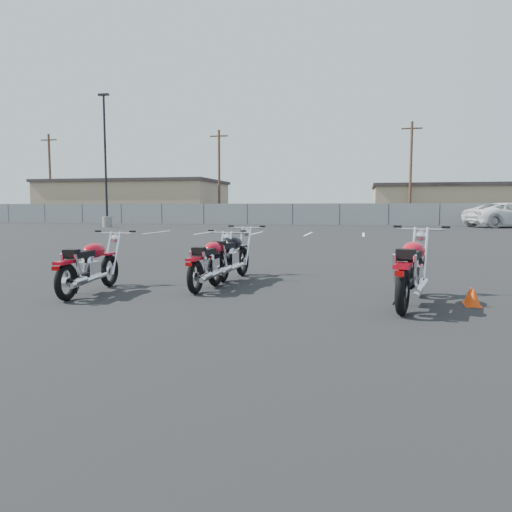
% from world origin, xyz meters
% --- Properties ---
extents(ground, '(120.00, 120.00, 0.00)m').
position_xyz_m(ground, '(0.00, 0.00, 0.00)').
color(ground, black).
rests_on(ground, ground).
extents(motorcycle_front_red, '(0.83, 2.14, 1.04)m').
position_xyz_m(motorcycle_front_red, '(-2.61, 0.02, 0.48)').
color(motorcycle_front_red, black).
rests_on(motorcycle_front_red, ground).
extents(motorcycle_second_black, '(0.86, 2.22, 1.08)m').
position_xyz_m(motorcycle_second_black, '(-0.63, 1.98, 0.49)').
color(motorcycle_second_black, black).
rests_on(motorcycle_second_black, ground).
extents(motorcycle_third_red, '(0.81, 2.10, 1.03)m').
position_xyz_m(motorcycle_third_red, '(-0.76, 1.04, 0.47)').
color(motorcycle_third_red, black).
rests_on(motorcycle_third_red, ground).
extents(motorcycle_rear_red, '(1.04, 2.38, 1.17)m').
position_xyz_m(motorcycle_rear_red, '(2.72, 0.09, 0.53)').
color(motorcycle_rear_red, black).
rests_on(motorcycle_rear_red, ground).
extents(training_cone_near, '(0.22, 0.22, 0.27)m').
position_xyz_m(training_cone_near, '(3.62, 0.42, 0.13)').
color(training_cone_near, '#E1430B').
rests_on(training_cone_near, ground).
extents(training_cone_far, '(0.23, 0.23, 0.28)m').
position_xyz_m(training_cone_far, '(3.62, 0.19, 0.14)').
color(training_cone_far, '#E1430B').
rests_on(training_cone_far, ground).
extents(light_pole_west, '(0.80, 0.70, 9.69)m').
position_xyz_m(light_pole_west, '(-16.64, 26.24, 2.48)').
color(light_pole_west, gray).
rests_on(light_pole_west, ground).
extents(chainlink_fence, '(80.06, 0.06, 1.80)m').
position_xyz_m(chainlink_fence, '(-0.00, 35.00, 0.90)').
color(chainlink_fence, slate).
rests_on(chainlink_fence, ground).
extents(tan_building_west, '(18.40, 10.40, 4.30)m').
position_xyz_m(tan_building_west, '(-22.00, 42.00, 2.16)').
color(tan_building_west, tan).
rests_on(tan_building_west, ground).
extents(tan_building_east, '(14.40, 9.40, 3.70)m').
position_xyz_m(tan_building_east, '(10.00, 44.00, 1.86)').
color(tan_building_east, tan).
rests_on(tan_building_east, ground).
extents(utility_pole_a, '(1.80, 0.24, 9.00)m').
position_xyz_m(utility_pole_a, '(-30.00, 39.00, 4.69)').
color(utility_pole_a, '#483021').
rests_on(utility_pole_a, ground).
extents(utility_pole_b, '(1.80, 0.24, 9.00)m').
position_xyz_m(utility_pole_b, '(-12.00, 40.00, 4.69)').
color(utility_pole_b, '#483021').
rests_on(utility_pole_b, ground).
extents(utility_pole_c, '(1.80, 0.24, 9.00)m').
position_xyz_m(utility_pole_c, '(6.00, 39.00, 4.69)').
color(utility_pole_c, '#483021').
rests_on(utility_pole_c, ground).
extents(parking_line_stripes, '(15.12, 4.00, 0.01)m').
position_xyz_m(parking_line_stripes, '(-2.50, 20.00, 0.00)').
color(parking_line_stripes, silver).
rests_on(parking_line_stripes, ground).
extents(white_van, '(5.80, 8.11, 2.86)m').
position_xyz_m(white_van, '(12.56, 32.40, 1.43)').
color(white_van, white).
rests_on(white_van, ground).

